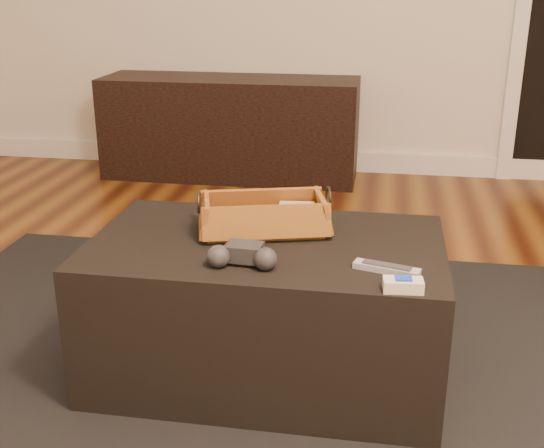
% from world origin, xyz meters
% --- Properties ---
extents(baseboard, '(5.00, 0.04, 0.12)m').
position_xyz_m(baseboard, '(0.00, 2.73, 0.06)').
color(baseboard, white).
rests_on(baseboard, floor).
extents(media_cabinet, '(1.48, 0.45, 0.58)m').
position_xyz_m(media_cabinet, '(-0.75, 2.51, 0.29)').
color(media_cabinet, black).
rests_on(media_cabinet, floor).
extents(area_rug, '(2.60, 2.00, 0.01)m').
position_xyz_m(area_rug, '(-0.17, 0.37, 0.01)').
color(area_rug, black).
rests_on(area_rug, floor).
extents(ottoman, '(1.00, 0.60, 0.42)m').
position_xyz_m(ottoman, '(-0.17, 0.42, 0.22)').
color(ottoman, black).
rests_on(ottoman, area_rug).
extents(tv_remote, '(0.20, 0.12, 0.02)m').
position_xyz_m(tv_remote, '(-0.20, 0.47, 0.46)').
color(tv_remote, black).
rests_on(tv_remote, wicker_basket).
extents(cloth_bundle, '(0.11, 0.08, 0.06)m').
position_xyz_m(cloth_bundle, '(-0.10, 0.54, 0.47)').
color(cloth_bundle, tan).
rests_on(cloth_bundle, wicker_basket).
extents(wicker_basket, '(0.42, 0.29, 0.13)m').
position_xyz_m(wicker_basket, '(-0.19, 0.49, 0.48)').
color(wicker_basket, '#A96426').
rests_on(wicker_basket, ottoman).
extents(game_controller, '(0.18, 0.10, 0.06)m').
position_xyz_m(game_controller, '(-0.20, 0.23, 0.46)').
color(game_controller, '#252427').
rests_on(game_controller, ottoman).
extents(silver_remote, '(0.17, 0.08, 0.02)m').
position_xyz_m(silver_remote, '(0.17, 0.26, 0.44)').
color(silver_remote, '#B2B3BA').
rests_on(silver_remote, ottoman).
extents(cream_gadget, '(0.10, 0.06, 0.04)m').
position_xyz_m(cream_gadget, '(0.21, 0.15, 0.45)').
color(cream_gadget, beige).
rests_on(cream_gadget, ottoman).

